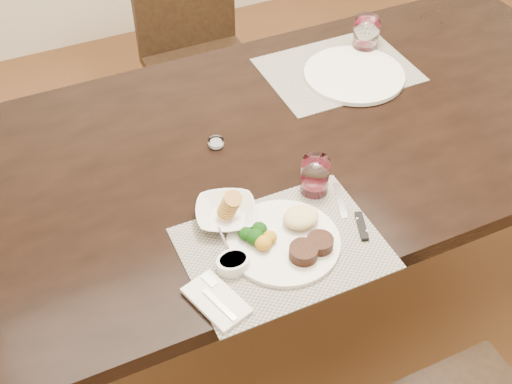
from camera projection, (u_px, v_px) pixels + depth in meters
name	position (u px, v px, depth m)	size (l,w,h in m)	color
ground_plane	(296.00, 291.00, 2.34)	(4.50, 4.50, 0.00)	#4D3118
dining_table	(306.00, 152.00, 1.87)	(2.00, 1.00, 0.75)	black
chair_far	(196.00, 45.00, 2.59)	(0.42, 0.42, 0.90)	black
placemat_near	(283.00, 248.00, 1.50)	(0.46, 0.34, 0.00)	gray
placemat_far	(338.00, 70.00, 2.03)	(0.46, 0.34, 0.00)	gray
dinner_plate	(289.00, 238.00, 1.50)	(0.27, 0.27, 0.05)	silver
napkin_fork	(216.00, 300.00, 1.39)	(0.12, 0.17, 0.01)	silver
steak_knife	(356.00, 220.00, 1.56)	(0.06, 0.21, 0.01)	silver
cracker_bowl	(226.00, 213.00, 1.55)	(0.19, 0.19, 0.07)	silver
sauce_ramekin	(233.00, 263.00, 1.45)	(0.08, 0.12, 0.06)	silver
wine_glass_near	(315.00, 177.00, 1.61)	(0.07, 0.07, 0.10)	silver
far_plate	(354.00, 75.00, 1.99)	(0.31, 0.31, 0.01)	silver
wine_glass_far	(366.00, 36.00, 2.07)	(0.08, 0.08, 0.11)	silver
salt_cellar	(216.00, 143.00, 1.76)	(0.04, 0.04, 0.02)	silver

